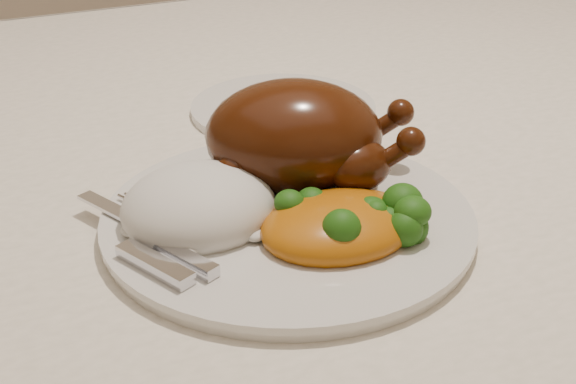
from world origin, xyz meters
name	(u,v)px	position (x,y,z in m)	size (l,w,h in m)	color
dining_table	(137,237)	(0.00, 0.00, 0.67)	(1.60, 0.90, 0.76)	brown
tablecloth	(130,174)	(0.00, 0.00, 0.74)	(1.73, 1.03, 0.18)	white
dinner_plate	(288,221)	(0.08, -0.21, 0.77)	(0.29, 0.29, 0.01)	silver
side_plate	(283,108)	(0.17, 0.02, 0.77)	(0.20, 0.20, 0.01)	silver
roast_chicken	(299,137)	(0.11, -0.17, 0.83)	(0.20, 0.16, 0.09)	#3F1606
rice_mound	(199,208)	(0.01, -0.19, 0.79)	(0.12, 0.11, 0.06)	silver
mac_and_cheese	(349,223)	(0.11, -0.26, 0.79)	(0.13, 0.10, 0.05)	#C2750C
cutlery	(156,244)	(-0.03, -0.22, 0.79)	(0.07, 0.17, 0.01)	silver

